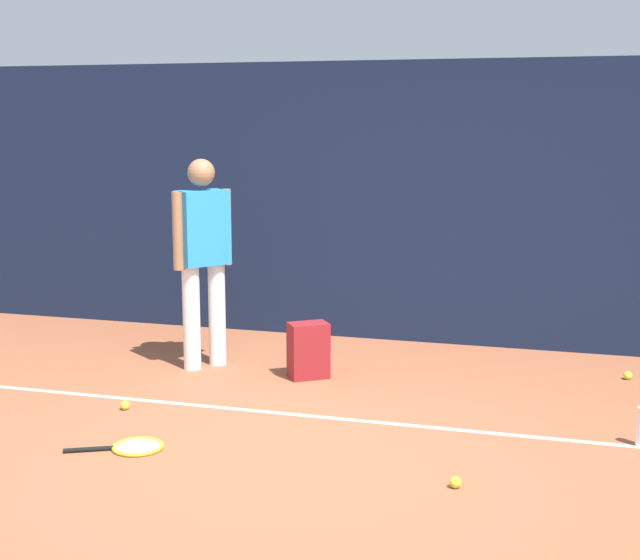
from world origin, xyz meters
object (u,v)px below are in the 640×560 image
object	(u,v)px
tennis_ball_mid_court	(628,375)
tennis_ball_far_left	(455,482)
tennis_racket	(133,447)
tennis_player	(203,250)
backpack	(308,351)
tennis_ball_by_fence	(125,405)

from	to	relation	value
tennis_ball_mid_court	tennis_ball_far_left	bearing A→B (deg)	-111.44
tennis_racket	tennis_ball_far_left	distance (m)	2.01
tennis_ball_mid_court	tennis_ball_far_left	size ratio (longest dim) A/B	1.00
tennis_player	tennis_ball_far_left	bearing A→B (deg)	-93.38
backpack	tennis_ball_by_fence	bearing A→B (deg)	14.13
tennis_ball_mid_court	tennis_ball_far_left	world-z (taller)	same
tennis_player	tennis_ball_far_left	distance (m)	3.18
backpack	tennis_ball_far_left	xyz separation A→B (m)	(1.44, -1.88, -0.18)
tennis_player	tennis_ball_by_fence	bearing A→B (deg)	-147.64
tennis_player	tennis_ball_mid_court	bearing A→B (deg)	-43.86
tennis_racket	tennis_ball_far_left	xyz separation A→B (m)	(2.01, -0.05, 0.02)
tennis_player	tennis_racket	world-z (taller)	tennis_player
backpack	tennis_ball_mid_court	size ratio (longest dim) A/B	6.67
tennis_player	tennis_ball_far_left	world-z (taller)	tennis_player
tennis_player	backpack	world-z (taller)	tennis_player
backpack	tennis_ball_by_fence	xyz separation A→B (m)	(-0.99, -1.16, -0.18)
backpack	tennis_ball_far_left	distance (m)	2.38
tennis_ball_by_fence	tennis_ball_mid_court	bearing A→B (deg)	27.67
tennis_ball_far_left	tennis_ball_mid_court	bearing A→B (deg)	68.56
tennis_racket	tennis_ball_by_fence	distance (m)	0.80
tennis_ball_by_fence	tennis_ball_far_left	bearing A→B (deg)	-16.73
tennis_player	tennis_ball_far_left	xyz separation A→B (m)	(2.34, -1.94, -0.93)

